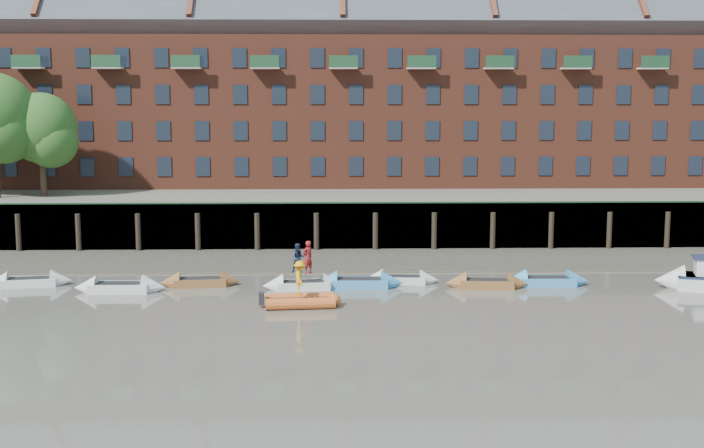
{
  "coord_description": "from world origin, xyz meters",
  "views": [
    {
      "loc": [
        -1.15,
        -37.25,
        10.06
      ],
      "look_at": [
        0.15,
        12.0,
        3.2
      ],
      "focal_mm": 45.0,
      "sensor_mm": 36.0,
      "label": 1
    }
  ],
  "objects_px": {
    "rowboat_5": "(401,279)",
    "person_rower_b": "(298,258)",
    "person_rib_crew": "(300,278)",
    "rowboat_6": "(486,283)",
    "person_rower_a": "(308,257)",
    "rowboat_0": "(30,282)",
    "rowboat_1": "(120,287)",
    "rowboat_7": "(547,281)",
    "rib_tender": "(303,301)",
    "rowboat_4": "(359,283)",
    "motor_launch": "(702,279)",
    "rowboat_3": "(303,285)",
    "rowboat_2": "(200,282)"
  },
  "relations": [
    {
      "from": "person_rib_crew",
      "to": "rowboat_2",
      "type": "bearing_deg",
      "value": 40.09
    },
    {
      "from": "rowboat_6",
      "to": "motor_launch",
      "type": "height_order",
      "value": "motor_launch"
    },
    {
      "from": "rowboat_1",
      "to": "rowboat_6",
      "type": "distance_m",
      "value": 19.73
    },
    {
      "from": "rowboat_1",
      "to": "person_rib_crew",
      "type": "relative_size",
      "value": 2.83
    },
    {
      "from": "rowboat_1",
      "to": "rib_tender",
      "type": "xyz_separation_m",
      "value": [
        9.85,
        -3.6,
        0.03
      ]
    },
    {
      "from": "person_rower_a",
      "to": "person_rower_b",
      "type": "height_order",
      "value": "person_rower_a"
    },
    {
      "from": "motor_launch",
      "to": "person_rib_crew",
      "type": "distance_m",
      "value": 21.83
    },
    {
      "from": "rowboat_4",
      "to": "person_rower_b",
      "type": "relative_size",
      "value": 3.02
    },
    {
      "from": "rowboat_0",
      "to": "person_rower_b",
      "type": "xyz_separation_m",
      "value": [
        14.82,
        -0.96,
        1.43
      ]
    },
    {
      "from": "rowboat_4",
      "to": "motor_launch",
      "type": "xyz_separation_m",
      "value": [
        18.47,
        -1.07,
        0.34
      ]
    },
    {
      "from": "motor_launch",
      "to": "rowboat_4",
      "type": "bearing_deg",
      "value": 12.5
    },
    {
      "from": "rowboat_7",
      "to": "rib_tender",
      "type": "distance_m",
      "value": 14.1
    },
    {
      "from": "rib_tender",
      "to": "person_rower_a",
      "type": "distance_m",
      "value": 4.32
    },
    {
      "from": "person_rower_a",
      "to": "motor_launch",
      "type": "bearing_deg",
      "value": 135.2
    },
    {
      "from": "rowboat_0",
      "to": "person_rower_b",
      "type": "distance_m",
      "value": 14.92
    },
    {
      "from": "rowboat_6",
      "to": "rowboat_0",
      "type": "bearing_deg",
      "value": -177.29
    },
    {
      "from": "rowboat_0",
      "to": "rowboat_5",
      "type": "distance_m",
      "value": 20.51
    },
    {
      "from": "rowboat_7",
      "to": "person_rower_a",
      "type": "bearing_deg",
      "value": -176.45
    },
    {
      "from": "rowboat_7",
      "to": "person_rower_a",
      "type": "relative_size",
      "value": 2.63
    },
    {
      "from": "rowboat_1",
      "to": "rowboat_7",
      "type": "relative_size",
      "value": 1.03
    },
    {
      "from": "person_rower_b",
      "to": "motor_launch",
      "type": "bearing_deg",
      "value": -12.23
    },
    {
      "from": "rowboat_1",
      "to": "person_rower_b",
      "type": "distance_m",
      "value": 9.62
    },
    {
      "from": "rowboat_0",
      "to": "rowboat_4",
      "type": "height_order",
      "value": "rowboat_4"
    },
    {
      "from": "person_rower_a",
      "to": "rowboat_7",
      "type": "bearing_deg",
      "value": 139.75
    },
    {
      "from": "motor_launch",
      "to": "rowboat_1",
      "type": "bearing_deg",
      "value": 15.43
    },
    {
      "from": "person_rower_a",
      "to": "rowboat_0",
      "type": "bearing_deg",
      "value": -47.58
    },
    {
      "from": "rowboat_1",
      "to": "person_rower_b",
      "type": "height_order",
      "value": "person_rower_b"
    },
    {
      "from": "rib_tender",
      "to": "motor_launch",
      "type": "xyz_separation_m",
      "value": [
        21.4,
        3.39,
        0.31
      ]
    },
    {
      "from": "rib_tender",
      "to": "person_rower_b",
      "type": "distance_m",
      "value": 4.55
    },
    {
      "from": "rowboat_6",
      "to": "rib_tender",
      "type": "height_order",
      "value": "rowboat_6"
    },
    {
      "from": "person_rib_crew",
      "to": "rowboat_6",
      "type": "bearing_deg",
      "value": -74.88
    },
    {
      "from": "rowboat_4",
      "to": "person_rower_a",
      "type": "height_order",
      "value": "person_rower_a"
    },
    {
      "from": "rowboat_3",
      "to": "person_rib_crew",
      "type": "bearing_deg",
      "value": -95.35
    },
    {
      "from": "rowboat_4",
      "to": "person_rower_b",
      "type": "distance_m",
      "value": 3.58
    },
    {
      "from": "rowboat_7",
      "to": "rowboat_6",
      "type": "bearing_deg",
      "value": -171.02
    },
    {
      "from": "rowboat_6",
      "to": "rib_tender",
      "type": "xyz_separation_m",
      "value": [
        -9.87,
        -4.19,
        0.05
      ]
    },
    {
      "from": "rib_tender",
      "to": "rowboat_6",
      "type": "bearing_deg",
      "value": 18.01
    },
    {
      "from": "rowboat_7",
      "to": "person_rower_b",
      "type": "relative_size",
      "value": 2.94
    },
    {
      "from": "person_rib_crew",
      "to": "rowboat_7",
      "type": "bearing_deg",
      "value": -78.46
    },
    {
      "from": "rowboat_2",
      "to": "person_rower_a",
      "type": "distance_m",
      "value": 6.22
    },
    {
      "from": "rowboat_3",
      "to": "person_rower_b",
      "type": "xyz_separation_m",
      "value": [
        -0.27,
        0.27,
        1.43
      ]
    },
    {
      "from": "rowboat_5",
      "to": "person_rower_b",
      "type": "bearing_deg",
      "value": -163.07
    },
    {
      "from": "rib_tender",
      "to": "rowboat_3",
      "type": "bearing_deg",
      "value": 86.35
    },
    {
      "from": "rowboat_0",
      "to": "person_rower_a",
      "type": "relative_size",
      "value": 2.6
    },
    {
      "from": "person_rib_crew",
      "to": "motor_launch",
      "type": "bearing_deg",
      "value": -88.81
    },
    {
      "from": "rowboat_2",
      "to": "rowboat_6",
      "type": "relative_size",
      "value": 0.98
    },
    {
      "from": "person_rower_a",
      "to": "rowboat_3",
      "type": "bearing_deg",
      "value": -41.99
    },
    {
      "from": "motor_launch",
      "to": "person_rower_a",
      "type": "distance_m",
      "value": 21.3
    },
    {
      "from": "rowboat_3",
      "to": "motor_launch",
      "type": "height_order",
      "value": "motor_launch"
    },
    {
      "from": "rowboat_5",
      "to": "person_rower_a",
      "type": "xyz_separation_m",
      "value": [
        -5.18,
        -1.45,
        1.54
      ]
    }
  ]
}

